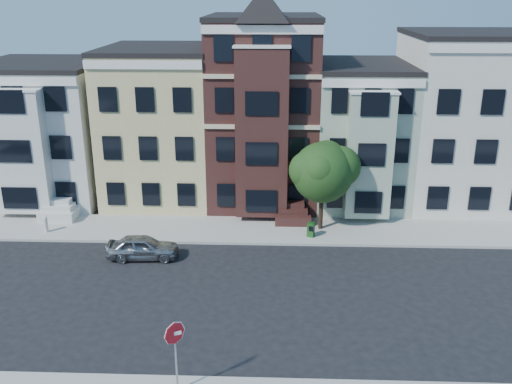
{
  "coord_description": "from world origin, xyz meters",
  "views": [
    {
      "loc": [
        0.9,
        -23.67,
        13.71
      ],
      "look_at": [
        -0.11,
        3.25,
        4.2
      ],
      "focal_mm": 40.0,
      "sensor_mm": 36.0,
      "label": 1
    }
  ],
  "objects_px": {
    "street_tree": "(322,176)",
    "fire_hydrant": "(46,226)",
    "newspaper_box": "(311,230)",
    "stop_sign": "(176,352)",
    "parked_car": "(143,247)"
  },
  "relations": [
    {
      "from": "street_tree",
      "to": "parked_car",
      "type": "distance_m",
      "value": 11.07
    },
    {
      "from": "parked_car",
      "to": "newspaper_box",
      "type": "distance_m",
      "value": 9.68
    },
    {
      "from": "street_tree",
      "to": "fire_hydrant",
      "type": "distance_m",
      "value": 16.66
    },
    {
      "from": "newspaper_box",
      "to": "street_tree",
      "type": "bearing_deg",
      "value": 83.86
    },
    {
      "from": "fire_hydrant",
      "to": "stop_sign",
      "type": "height_order",
      "value": "stop_sign"
    },
    {
      "from": "fire_hydrant",
      "to": "newspaper_box",
      "type": "bearing_deg",
      "value": -0.31
    },
    {
      "from": "parked_car",
      "to": "stop_sign",
      "type": "xyz_separation_m",
      "value": [
        3.72,
        -10.94,
        1.09
      ]
    },
    {
      "from": "street_tree",
      "to": "parked_car",
      "type": "bearing_deg",
      "value": -157.18
    },
    {
      "from": "street_tree",
      "to": "stop_sign",
      "type": "height_order",
      "value": "street_tree"
    },
    {
      "from": "street_tree",
      "to": "newspaper_box",
      "type": "distance_m",
      "value": 3.19
    },
    {
      "from": "street_tree",
      "to": "parked_car",
      "type": "xyz_separation_m",
      "value": [
        -9.88,
        -4.16,
        -2.8
      ]
    },
    {
      "from": "parked_car",
      "to": "newspaper_box",
      "type": "height_order",
      "value": "parked_car"
    },
    {
      "from": "street_tree",
      "to": "newspaper_box",
      "type": "bearing_deg",
      "value": -117.46
    },
    {
      "from": "street_tree",
      "to": "stop_sign",
      "type": "xyz_separation_m",
      "value": [
        -6.16,
        -15.09,
        -1.71
      ]
    },
    {
      "from": "newspaper_box",
      "to": "stop_sign",
      "type": "height_order",
      "value": "stop_sign"
    }
  ]
}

